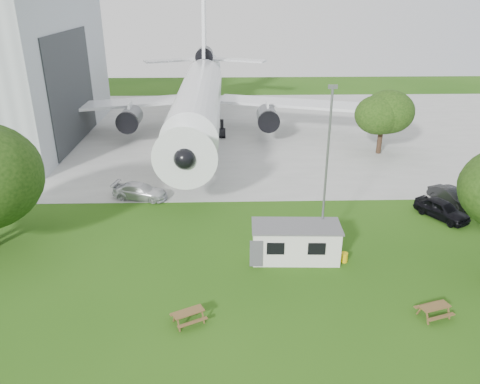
{
  "coord_description": "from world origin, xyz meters",
  "views": [
    {
      "loc": [
        1.44,
        -23.47,
        17.7
      ],
      "look_at": [
        2.35,
        8.0,
        4.0
      ],
      "focal_mm": 35.0,
      "sensor_mm": 36.0,
      "label": 1
    }
  ],
  "objects_px": {
    "site_cabin": "(296,242)",
    "picnic_west": "(189,322)",
    "airliner": "(199,96)",
    "picnic_east": "(433,316)"
  },
  "relations": [
    {
      "from": "site_cabin",
      "to": "picnic_west",
      "type": "distance_m",
      "value": 9.95
    },
    {
      "from": "airliner",
      "to": "picnic_west",
      "type": "relative_size",
      "value": 26.52
    },
    {
      "from": "airliner",
      "to": "site_cabin",
      "type": "distance_m",
      "value": 31.95
    },
    {
      "from": "site_cabin",
      "to": "airliner",
      "type": "bearing_deg",
      "value": 105.01
    },
    {
      "from": "picnic_west",
      "to": "picnic_east",
      "type": "xyz_separation_m",
      "value": [
        14.34,
        0.11,
        0.0
      ]
    },
    {
      "from": "picnic_west",
      "to": "picnic_east",
      "type": "bearing_deg",
      "value": -26.13
    },
    {
      "from": "picnic_east",
      "to": "airliner",
      "type": "bearing_deg",
      "value": 94.91
    },
    {
      "from": "site_cabin",
      "to": "picnic_east",
      "type": "height_order",
      "value": "site_cabin"
    },
    {
      "from": "airliner",
      "to": "picnic_west",
      "type": "xyz_separation_m",
      "value": [
        1.11,
        -37.47,
        -5.27
      ]
    },
    {
      "from": "site_cabin",
      "to": "picnic_east",
      "type": "relative_size",
      "value": 3.78
    }
  ]
}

